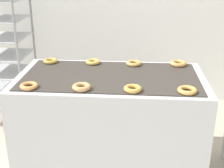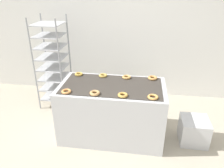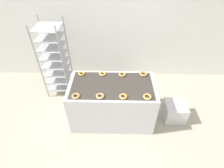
{
  "view_description": "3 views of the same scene",
  "coord_description": "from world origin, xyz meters",
  "px_view_note": "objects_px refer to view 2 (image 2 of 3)",
  "views": [
    {
      "loc": [
        0.19,
        -1.67,
        1.71
      ],
      "look_at": [
        0.0,
        0.81,
        0.71
      ],
      "focal_mm": 50.0,
      "sensor_mm": 36.0,
      "label": 1
    },
    {
      "loc": [
        0.39,
        -2.08,
        2.18
      ],
      "look_at": [
        0.0,
        0.66,
        0.86
      ],
      "focal_mm": 35.0,
      "sensor_mm": 36.0,
      "label": 2
    },
    {
      "loc": [
        0.05,
        -1.61,
        2.77
      ],
      "look_at": [
        0.0,
        0.66,
        0.86
      ],
      "focal_mm": 28.0,
      "sensor_mm": 36.0,
      "label": 3
    }
  ],
  "objects_px": {
    "fryer_machine": "(112,111)",
    "donut_near_right": "(153,97)",
    "donut_far_midright": "(126,77)",
    "donut_near_left": "(66,91)",
    "donut_far_midleft": "(103,75)",
    "donut_near_midleft": "(95,93)",
    "baking_rack_cart": "(53,62)",
    "donut_far_right": "(153,78)",
    "donut_far_left": "(79,74)",
    "donut_near_midright": "(123,95)",
    "glaze_bin": "(194,130)"
  },
  "relations": [
    {
      "from": "donut_near_right",
      "to": "donut_far_midright",
      "type": "bearing_deg",
      "value": 123.51
    },
    {
      "from": "baking_rack_cart",
      "to": "donut_near_midleft",
      "type": "bearing_deg",
      "value": -47.25
    },
    {
      "from": "donut_near_left",
      "to": "donut_near_right",
      "type": "xyz_separation_m",
      "value": [
        1.13,
        0.01,
        0.0
      ]
    },
    {
      "from": "donut_far_left",
      "to": "donut_far_midleft",
      "type": "xyz_separation_m",
      "value": [
        0.38,
        0.0,
        0.0
      ]
    },
    {
      "from": "donut_near_midright",
      "to": "donut_near_midleft",
      "type": "bearing_deg",
      "value": 179.9
    },
    {
      "from": "fryer_machine",
      "to": "donut_near_midright",
      "type": "bearing_deg",
      "value": -58.56
    },
    {
      "from": "donut_far_midright",
      "to": "glaze_bin",
      "type": "bearing_deg",
      "value": -15.19
    },
    {
      "from": "donut_far_left",
      "to": "baking_rack_cart",
      "type": "bearing_deg",
      "value": 140.93
    },
    {
      "from": "donut_far_midright",
      "to": "donut_near_left",
      "type": "bearing_deg",
      "value": -142.14
    },
    {
      "from": "donut_near_right",
      "to": "donut_far_midright",
      "type": "relative_size",
      "value": 1.03
    },
    {
      "from": "donut_near_midright",
      "to": "donut_far_right",
      "type": "relative_size",
      "value": 0.92
    },
    {
      "from": "baking_rack_cart",
      "to": "donut_near_left",
      "type": "relative_size",
      "value": 12.73
    },
    {
      "from": "glaze_bin",
      "to": "donut_far_midleft",
      "type": "relative_size",
      "value": 3.09
    },
    {
      "from": "donut_far_midright",
      "to": "donut_far_right",
      "type": "bearing_deg",
      "value": 3.05
    },
    {
      "from": "donut_near_left",
      "to": "donut_near_midleft",
      "type": "relative_size",
      "value": 0.96
    },
    {
      "from": "donut_near_midright",
      "to": "donut_far_midleft",
      "type": "distance_m",
      "value": 0.69
    },
    {
      "from": "donut_near_midleft",
      "to": "donut_far_midleft",
      "type": "bearing_deg",
      "value": 89.84
    },
    {
      "from": "donut_near_right",
      "to": "donut_far_midleft",
      "type": "distance_m",
      "value": 0.94
    },
    {
      "from": "donut_near_midright",
      "to": "donut_far_right",
      "type": "bearing_deg",
      "value": 57.03
    },
    {
      "from": "donut_near_right",
      "to": "donut_far_right",
      "type": "distance_m",
      "value": 0.59
    },
    {
      "from": "baking_rack_cart",
      "to": "donut_near_midleft",
      "type": "relative_size",
      "value": 12.26
    },
    {
      "from": "glaze_bin",
      "to": "donut_far_midright",
      "type": "distance_m",
      "value": 1.26
    },
    {
      "from": "fryer_machine",
      "to": "baking_rack_cart",
      "type": "bearing_deg",
      "value": 146.15
    },
    {
      "from": "donut_near_right",
      "to": "glaze_bin",
      "type": "bearing_deg",
      "value": 24.3
    },
    {
      "from": "fryer_machine",
      "to": "donut_near_right",
      "type": "height_order",
      "value": "donut_near_right"
    },
    {
      "from": "donut_near_right",
      "to": "donut_far_right",
      "type": "height_order",
      "value": "donut_far_right"
    },
    {
      "from": "donut_near_midright",
      "to": "donut_far_midright",
      "type": "bearing_deg",
      "value": 90.05
    },
    {
      "from": "donut_near_right",
      "to": "donut_far_left",
      "type": "xyz_separation_m",
      "value": [
        -1.13,
        0.58,
        0.0
      ]
    },
    {
      "from": "baking_rack_cart",
      "to": "donut_far_midleft",
      "type": "height_order",
      "value": "baking_rack_cart"
    },
    {
      "from": "fryer_machine",
      "to": "donut_far_midright",
      "type": "relative_size",
      "value": 11.37
    },
    {
      "from": "donut_far_right",
      "to": "donut_near_right",
      "type": "bearing_deg",
      "value": -90.86
    },
    {
      "from": "fryer_machine",
      "to": "baking_rack_cart",
      "type": "xyz_separation_m",
      "value": [
        -1.2,
        0.81,
        0.42
      ]
    },
    {
      "from": "donut_near_left",
      "to": "donut_far_left",
      "type": "xyz_separation_m",
      "value": [
        0.0,
        0.59,
        0.0
      ]
    },
    {
      "from": "donut_near_left",
      "to": "donut_far_midleft",
      "type": "relative_size",
      "value": 1.02
    },
    {
      "from": "baking_rack_cart",
      "to": "donut_far_midright",
      "type": "relative_size",
      "value": 12.48
    },
    {
      "from": "donut_far_left",
      "to": "donut_far_right",
      "type": "xyz_separation_m",
      "value": [
        1.13,
        0.01,
        0.0
      ]
    },
    {
      "from": "glaze_bin",
      "to": "donut_near_right",
      "type": "xyz_separation_m",
      "value": [
        -0.65,
        -0.29,
        0.67
      ]
    },
    {
      "from": "donut_near_right",
      "to": "donut_far_right",
      "type": "bearing_deg",
      "value": 89.14
    },
    {
      "from": "glaze_bin",
      "to": "donut_near_midleft",
      "type": "relative_size",
      "value": 2.93
    },
    {
      "from": "donut_near_midleft",
      "to": "donut_far_midright",
      "type": "bearing_deg",
      "value": 57.74
    },
    {
      "from": "glaze_bin",
      "to": "donut_far_left",
      "type": "height_order",
      "value": "donut_far_left"
    },
    {
      "from": "donut_near_midleft",
      "to": "donut_near_midright",
      "type": "relative_size",
      "value": 1.04
    },
    {
      "from": "glaze_bin",
      "to": "donut_far_midright",
      "type": "relative_size",
      "value": 2.98
    },
    {
      "from": "baking_rack_cart",
      "to": "glaze_bin",
      "type": "xyz_separation_m",
      "value": [
        2.41,
        -0.8,
        -0.65
      ]
    },
    {
      "from": "donut_far_right",
      "to": "donut_far_midright",
      "type": "bearing_deg",
      "value": -176.95
    },
    {
      "from": "donut_far_midleft",
      "to": "donut_far_left",
      "type": "bearing_deg",
      "value": -179.62
    },
    {
      "from": "donut_far_right",
      "to": "donut_near_midright",
      "type": "bearing_deg",
      "value": -122.97
    },
    {
      "from": "glaze_bin",
      "to": "donut_near_left",
      "type": "height_order",
      "value": "donut_near_left"
    },
    {
      "from": "donut_near_midright",
      "to": "donut_far_right",
      "type": "xyz_separation_m",
      "value": [
        0.39,
        0.6,
        0.0
      ]
    },
    {
      "from": "donut_far_midright",
      "to": "donut_far_right",
      "type": "distance_m",
      "value": 0.39
    }
  ]
}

